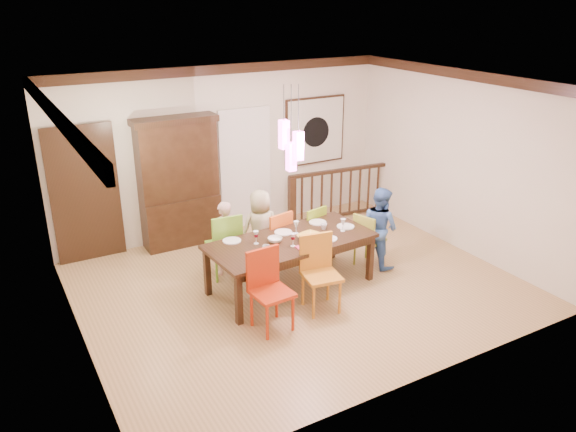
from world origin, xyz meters
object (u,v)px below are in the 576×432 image
chair_far_left (224,240)px  balustrade (341,192)px  person_far_left (224,238)px  person_far_mid (261,229)px  china_hutch (179,182)px  person_end_right (380,227)px  dining_table (291,244)px  chair_end_right (370,235)px

chair_far_left → balustrade: chair_far_left is taller
person_far_left → person_far_mid: (0.58, -0.07, 0.04)m
balustrade → person_far_mid: bearing=-148.8°
china_hutch → person_end_right: bearing=-44.1°
china_hutch → person_far_left: (0.19, -1.38, -0.51)m
dining_table → person_far_mid: 0.82m
china_hutch → person_far_mid: bearing=-62.0°
person_end_right → person_far_left: bearing=59.8°
chair_far_left → balustrade: 3.07m
balustrade → china_hutch: bearing=178.6°
person_far_mid → balustrade: bearing=-146.9°
dining_table → person_far_left: (-0.64, 0.88, -0.10)m
dining_table → china_hutch: bearing=106.4°
balustrade → dining_table: bearing=-133.6°
chair_end_right → person_end_right: size_ratio=0.68×
person_far_mid → person_end_right: person_end_right is taller
chair_end_right → person_far_mid: size_ratio=0.69×
balustrade → person_end_right: person_end_right is taller
china_hutch → person_far_mid: size_ratio=1.75×
china_hutch → person_end_right: 3.35m
dining_table → balustrade: size_ratio=1.12×
dining_table → person_far_left: bearing=122.2°
dining_table → chair_far_left: chair_far_left is taller
dining_table → chair_end_right: chair_end_right is taller
dining_table → china_hutch: 2.45m
dining_table → china_hutch: china_hutch is taller
balustrade → person_end_right: bearing=-102.8°
person_far_mid → china_hutch: bearing=-55.0°
chair_far_left → person_end_right: bearing=163.6°
dining_table → chair_end_right: bearing=-2.6°
person_far_mid → person_end_right: (1.61, -0.86, 0.02)m
china_hutch → person_far_mid: china_hutch is taller
person_far_mid → person_end_right: size_ratio=0.98×
chair_far_left → person_far_left: size_ratio=0.88×
person_end_right → balustrade: bearing=-25.1°
chair_end_right → dining_table: bearing=72.9°
person_far_left → person_end_right: (2.19, -0.93, 0.06)m
person_far_left → person_far_mid: person_far_mid is taller
dining_table → china_hutch: size_ratio=1.12×
chair_far_left → chair_end_right: chair_far_left is taller
chair_end_right → china_hutch: china_hutch is taller
balustrade → person_far_left: bearing=-154.8°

